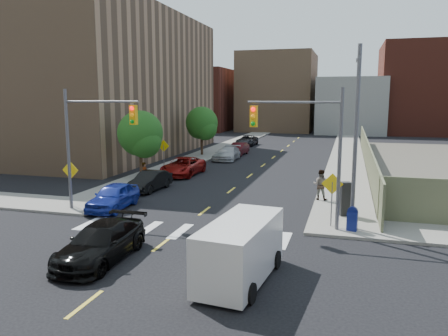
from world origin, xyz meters
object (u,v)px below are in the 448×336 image
Objects in this scene: parked_car_red at (183,166)px; mailbox at (352,219)px; cargo_van at (242,248)px; pedestrian_east at (320,185)px; parked_car_blue at (113,196)px; parked_car_white at (224,154)px; parked_car_maroon at (239,149)px; parked_car_silver at (228,153)px; parked_car_grey at (247,140)px; black_sedan at (101,243)px; pedestrian_west at (145,174)px; payphone at (345,199)px; parked_car_black at (150,181)px.

mailbox is (13.72, -12.73, -0.03)m from parked_car_red.
cargo_van is 7.71m from mailbox.
pedestrian_east is at bearing 116.59° from mailbox.
parked_car_white is (0.71, 21.12, -0.11)m from parked_car_blue.
parked_car_maroon is (1.11, 25.82, -0.06)m from parked_car_blue.
parked_car_white is at bearing 112.98° from cargo_van.
mailbox is (12.44, -22.51, 0.02)m from parked_car_silver.
parked_car_grey is (-0.19, 35.75, -0.06)m from parked_car_blue.
black_sedan is 2.97× the size of pedestrian_west.
cargo_van reaches higher than black_sedan.
parked_car_silver is 19.43m from pedestrian_east.
parked_car_white is (-0.39, -0.39, -0.06)m from parked_car_silver.
cargo_van is at bearing 90.40° from pedestrian_east.
cargo_van is 2.62× the size of pedestrian_east.
parked_car_red is at bearing 100.42° from black_sedan.
cargo_van reaches higher than payphone.
parked_car_blue is at bearing -86.45° from parked_car_white.
black_sedan reaches higher than parked_car_black.
parked_car_blue is 1.06× the size of parked_car_black.
black_sedan is 14.47m from pedestrian_west.
parked_car_blue is 35.75m from parked_car_grey.
parked_car_grey is at bearing 90.86° from parked_car_red.
parked_car_maroon is 2.30× the size of payphone.
parked_car_red reaches higher than parked_car_black.
parked_car_blue is 2.58× the size of pedestrian_west.
parked_car_silver is at bearing -9.04° from pedestrian_west.
parked_car_black is 13.81m from payphone.
parked_car_black is 16.32m from cargo_van.
payphone is (12.43, -19.38, 0.43)m from parked_car_white.
black_sedan reaches higher than parked_car_silver.
parked_car_red reaches higher than parked_car_maroon.
pedestrian_east is at bearing 3.43° from parked_car_black.
parked_car_silver is 25.71m from mailbox.
parked_car_black is at bearing 143.76° from payphone.
mailbox is (13.72, -6.35, 0.03)m from parked_car_black.
parked_car_maroon is at bearing 124.21° from mailbox.
parked_car_white is at bearing -7.78° from pedestrian_west.
mailbox is at bearing 65.49° from cargo_van.
parked_car_grey reaches higher than parked_car_black.
parked_car_silver reaches higher than parked_car_maroon.
parked_car_black is 0.84× the size of cargo_van.
black_sedan reaches higher than mailbox.
parked_car_silver is at bearing -88.01° from parked_car_maroon.
pedestrian_east is (11.80, -30.57, 0.41)m from parked_car_grey.
parked_car_white is at bearing 101.62° from payphone.
pedestrian_east reaches higher than mailbox.
pedestrian_west is (-14.52, 7.19, 0.28)m from mailbox.
parked_car_black is at bearing -91.38° from parked_car_maroon.
black_sedan is (3.96, -43.23, 0.04)m from parked_car_grey.
parked_car_red is 4.60× the size of mailbox.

